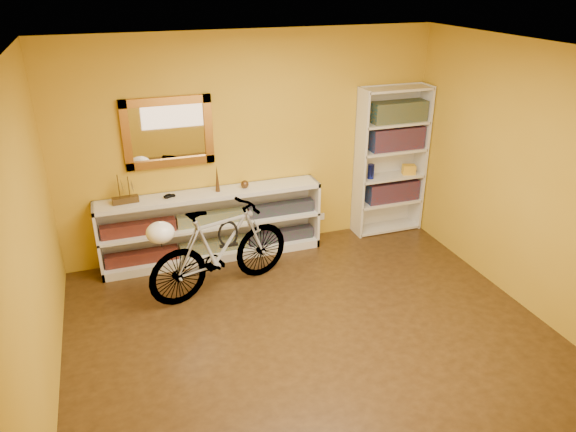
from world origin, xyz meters
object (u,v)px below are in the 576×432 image
object	(u,v)px
bookcase	(391,162)
bicycle	(221,249)
console_unit	(212,226)
helmet	(160,232)

from	to	relation	value
bookcase	bicycle	bearing A→B (deg)	-162.72
console_unit	bookcase	xyz separation A→B (m)	(2.34, 0.03, 0.52)
console_unit	helmet	xyz separation A→B (m)	(-0.67, -0.90, 0.44)
bicycle	helmet	world-z (taller)	bicycle
console_unit	helmet	distance (m)	1.21
console_unit	helmet	world-z (taller)	helmet
bookcase	helmet	xyz separation A→B (m)	(-3.01, -0.92, -0.08)
console_unit	bicycle	xyz separation A→B (m)	(-0.06, -0.72, 0.07)
console_unit	bookcase	distance (m)	2.40
console_unit	bookcase	size ratio (longest dim) A/B	1.37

